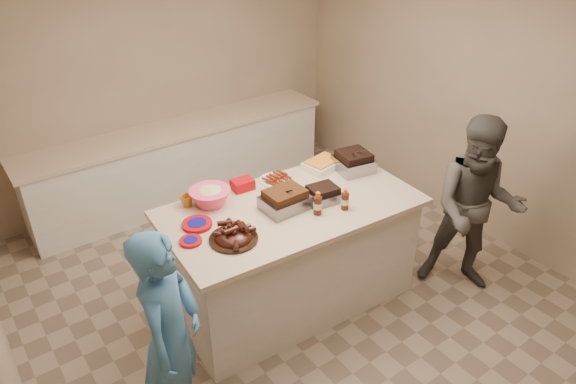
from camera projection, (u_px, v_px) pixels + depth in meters
room at (294, 293)px, 4.72m from camera, size 4.50×5.00×2.70m
back_counter at (182, 162)px, 6.03m from camera, size 3.60×0.64×0.90m
island at (291, 298)px, 4.67m from camera, size 2.16×1.24×0.99m
rib_platter at (234, 240)px, 3.75m from camera, size 0.43×0.43×0.15m
pulled_pork_tray at (285, 208)px, 4.13m from camera, size 0.36×0.28×0.11m
brisket_tray at (323, 200)px, 4.23m from camera, size 0.30×0.26×0.08m
roasting_pan at (353, 170)px, 4.70m from camera, size 0.36×0.36×0.12m
coleslaw_bowl at (211, 204)px, 4.18m from camera, size 0.36×0.36×0.23m
sausage_plate at (275, 180)px, 4.53m from camera, size 0.33×0.33×0.05m
mac_cheese_dish at (323, 168)px, 4.73m from camera, size 0.37×0.30×0.09m
bbq_bottle_a at (317, 214)px, 4.06m from camera, size 0.07×0.07×0.19m
bbq_bottle_b at (345, 209)px, 4.12m from camera, size 0.07×0.07×0.18m
mustard_bottle at (276, 203)px, 4.20m from camera, size 0.05×0.05×0.13m
sauce_bowl at (278, 199)px, 4.25m from camera, size 0.12×0.05×0.12m
plate_stack_large at (197, 226)px, 3.91m from camera, size 0.25×0.25×0.03m
plate_stack_small at (191, 242)px, 3.72m from camera, size 0.18×0.18×0.02m
plastic_cup at (187, 206)px, 4.16m from camera, size 0.11×0.11×0.11m
basket_stack at (243, 189)px, 4.40m from camera, size 0.19×0.15×0.09m
guest_gray at (460, 282)px, 4.86m from camera, size 1.78×1.69×0.63m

